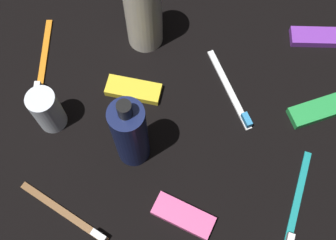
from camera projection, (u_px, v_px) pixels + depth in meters
ground_plane at (168, 128)px, 76.90cm from camera, size 84.00×64.00×1.20cm
lotion_bottle at (130, 134)px, 66.58cm from camera, size 5.68×5.68×19.43cm
bodywash_bottle at (143, 11)px, 75.93cm from camera, size 6.97×6.97×19.12cm
deodorant_stick at (47, 110)px, 72.44cm from camera, size 5.08×5.08×9.42cm
toothbrush_orange at (43, 62)px, 81.06cm from camera, size 2.02×18.04×2.10cm
toothbrush_white at (231, 93)px, 78.39cm from camera, size 8.47×16.91×2.10cm
toothbrush_brown at (69, 216)px, 69.34cm from camera, size 16.29×9.84×2.10cm
toothbrush_teal at (296, 205)px, 70.01cm from camera, size 6.20×17.61×2.10cm
snack_bar_yellow at (133, 90)px, 78.49cm from camera, size 10.90×5.59×1.50cm
snack_bar_pink at (183, 216)px, 69.18cm from camera, size 11.14×7.73×1.50cm
snack_bar_purple at (316, 37)px, 83.18cm from camera, size 10.50×4.26×1.50cm
snack_bar_green at (317, 111)px, 76.78cm from camera, size 11.14×7.57×1.50cm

